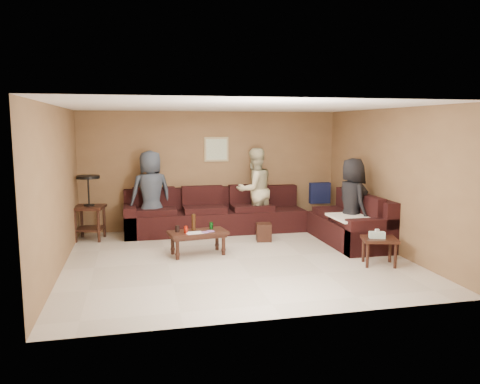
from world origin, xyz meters
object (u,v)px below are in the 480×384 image
at_px(end_table_left, 89,206).
at_px(waste_bin, 264,232).
at_px(coffee_table, 198,235).
at_px(person_middle, 255,190).
at_px(side_table_right, 379,241).
at_px(person_right, 352,202).
at_px(person_left, 151,193).
at_px(sectional_sofa, 260,220).

distance_m(end_table_left, waste_bin, 3.40).
bearing_deg(coffee_table, person_middle, 48.16).
distance_m(side_table_right, person_middle, 3.15).
xyz_separation_m(person_middle, person_right, (1.45, -1.56, -0.06)).
relative_size(side_table_right, person_right, 0.39).
xyz_separation_m(end_table_left, person_left, (1.18, 0.08, 0.20)).
relative_size(coffee_table, end_table_left, 0.83).
relative_size(sectional_sofa, person_middle, 2.67).
height_order(waste_bin, person_left, person_left).
bearing_deg(person_left, side_table_right, 123.84).
distance_m(person_left, person_middle, 2.13).
xyz_separation_m(coffee_table, end_table_left, (-1.90, 1.53, 0.30)).
relative_size(coffee_table, waste_bin, 3.07).
xyz_separation_m(side_table_right, person_right, (0.14, 1.26, 0.42)).
relative_size(side_table_right, person_middle, 0.36).
bearing_deg(coffee_table, side_table_right, -24.48).
bearing_deg(waste_bin, person_middle, 87.00).
height_order(side_table_right, person_middle, person_middle).
relative_size(person_left, person_middle, 0.99).
height_order(coffee_table, person_left, person_left).
bearing_deg(side_table_right, person_left, 140.36).
distance_m(coffee_table, side_table_right, 2.99).
height_order(coffee_table, end_table_left, end_table_left).
bearing_deg(person_middle, person_right, 113.25).
relative_size(person_middle, person_right, 1.08).
bearing_deg(side_table_right, end_table_left, 149.09).
height_order(end_table_left, person_middle, person_middle).
relative_size(sectional_sofa, waste_bin, 13.68).
relative_size(coffee_table, person_middle, 0.60).
height_order(sectional_sofa, person_middle, person_middle).
distance_m(coffee_table, waste_bin, 1.54).
bearing_deg(end_table_left, person_middle, 0.95).
distance_m(person_middle, person_right, 2.13).
bearing_deg(side_table_right, person_right, 83.64).
height_order(waste_bin, person_middle, person_middle).
height_order(coffee_table, side_table_right, coffee_table).
height_order(side_table_right, waste_bin, side_table_right).
xyz_separation_m(coffee_table, waste_bin, (1.37, 0.69, -0.18)).
relative_size(coffee_table, side_table_right, 1.64).
distance_m(waste_bin, person_right, 1.76).
relative_size(end_table_left, person_middle, 0.72).
bearing_deg(person_middle, person_left, -20.42).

